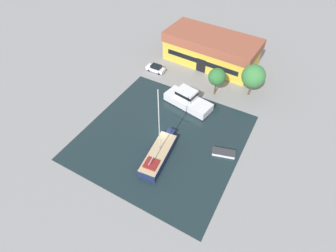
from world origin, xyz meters
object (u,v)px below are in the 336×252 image
sailboat_moored (159,154)px  small_dinghy (224,153)px  parked_car (156,68)px  quay_tree_near_building (217,77)px  quay_tree_by_water (253,76)px  motor_cruiser (188,100)px  warehouse_building (211,49)px

sailboat_moored → small_dinghy: (9.57, 6.03, -0.46)m
sailboat_moored → parked_car: bearing=116.1°
quay_tree_near_building → small_dinghy: quay_tree_near_building is taller
parked_car → sailboat_moored: 25.73m
parked_car → quay_tree_near_building: bearing=-94.3°
quay_tree_near_building → parked_car: 16.05m
quay_tree_near_building → quay_tree_by_water: size_ratio=0.88×
quay_tree_by_water → parked_car: size_ratio=1.58×
quay_tree_by_water → motor_cruiser: size_ratio=0.68×
quay_tree_near_building → quay_tree_by_water: (6.59, 3.51, 0.28)m
parked_car → small_dinghy: 28.12m
warehouse_building → quay_tree_by_water: size_ratio=3.15×
warehouse_building → parked_car: (-9.71, -10.18, -2.68)m
quay_tree_by_water → motor_cruiser: quay_tree_by_water is taller
motor_cruiser → small_dinghy: motor_cruiser is taller
parked_car → sailboat_moored: (13.74, -21.75, -0.06)m
motor_cruiser → parked_car: bearing=69.0°
parked_car → small_dinghy: (23.31, -15.72, -0.52)m
warehouse_building → small_dinghy: size_ratio=5.26×
motor_cruiser → sailboat_moored: bearing=-163.4°
quay_tree_by_water → small_dinghy: bearing=-86.4°
parked_car → motor_cruiser: 14.19m
warehouse_building → small_dinghy: bearing=-59.0°
warehouse_building → motor_cruiser: bearing=-78.8°
warehouse_building → sailboat_moored: bearing=-79.5°
quay_tree_near_building → small_dinghy: 17.07m
quay_tree_by_water → sailboat_moored: (-8.44, -24.19, -3.99)m
warehouse_building → quay_tree_by_water: 14.73m
quay_tree_by_water → parked_car: 22.65m
parked_car → sailboat_moored: sailboat_moored is taller
motor_cruiser → small_dinghy: (11.18, -8.37, -1.07)m
small_dinghy → quay_tree_near_building: bearing=-168.3°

